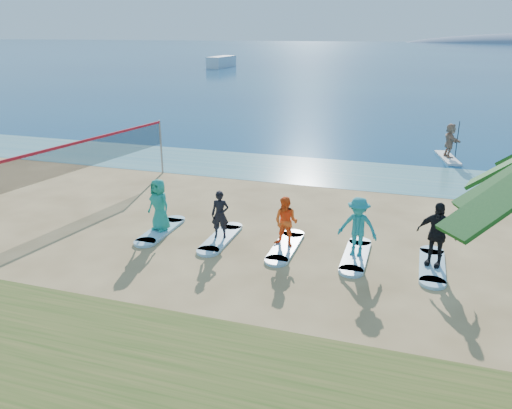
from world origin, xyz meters
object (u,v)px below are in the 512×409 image
(paddleboarder, at_px, (450,140))
(student_0, at_px, (159,205))
(surfboard_4, at_px, (432,266))
(surfboard_1, at_px, (221,238))
(volleyball_net, at_px, (89,153))
(boat_offshore_a, at_px, (222,67))
(student_3, at_px, (358,227))
(student_4, at_px, (436,234))
(student_1, at_px, (220,215))
(student_2, at_px, (286,222))
(surfboard_0, at_px, (161,231))
(paddleboard, at_px, (448,158))
(surfboard_2, at_px, (285,247))
(surfboard_3, at_px, (356,256))

(paddleboarder, xyz_separation_m, student_0, (-9.52, -13.61, -0.03))
(paddleboarder, relative_size, surfboard_4, 0.79)
(student_0, relative_size, surfboard_1, 0.79)
(volleyball_net, xyz_separation_m, boat_offshore_a, (-23.13, 71.97, -1.90))
(surfboard_1, relative_size, student_3, 1.24)
(student_0, distance_m, student_4, 8.62)
(student_0, xyz_separation_m, student_1, (2.15, 0.00, -0.10))
(surfboard_1, bearing_deg, student_3, 0.00)
(surfboard_4, distance_m, student_4, 0.98)
(student_2, distance_m, student_4, 4.31)
(surfboard_0, height_order, student_2, student_2)
(surfboard_1, distance_m, student_2, 2.31)
(surfboard_1, xyz_separation_m, student_1, (0.00, 0.00, 0.82))
(student_3, xyz_separation_m, surfboard_4, (2.15, -0.00, -0.94))
(student_3, bearing_deg, boat_offshore_a, 121.23)
(student_2, bearing_deg, student_0, -172.32)
(surfboard_0, relative_size, student_0, 1.26)
(volleyball_net, xyz_separation_m, surfboard_4, (12.72, -2.12, -1.86))
(paddleboard, height_order, student_4, student_4)
(student_0, bearing_deg, surfboard_1, 17.91)
(student_3, height_order, student_4, student_4)
(paddleboard, relative_size, surfboard_2, 1.36)
(volleyball_net, bearing_deg, student_0, -27.32)
(boat_offshore_a, bearing_deg, student_2, -66.07)
(volleyball_net, xyz_separation_m, student_0, (4.10, -2.12, -0.94))
(paddleboard, xyz_separation_m, student_1, (-7.36, -13.61, 0.80))
(paddleboarder, bearing_deg, student_0, 125.87)
(student_3, bearing_deg, surfboard_1, -173.23)
(student_1, distance_m, student_2, 2.15)
(student_4, bearing_deg, paddleboard, 104.80)
(surfboard_1, height_order, surfboard_4, same)
(student_0, distance_m, surfboard_4, 8.66)
(surfboard_3, distance_m, student_4, 2.37)
(volleyball_net, xyz_separation_m, student_4, (12.72, -2.12, -0.88))
(volleyball_net, height_order, student_3, volleyball_net)
(student_4, bearing_deg, surfboard_1, -161.41)
(surfboard_0, height_order, student_1, student_1)
(paddleboarder, height_order, student_3, student_3)
(boat_offshore_a, xyz_separation_m, surfboard_3, (33.70, -74.09, 0.04))
(surfboard_0, distance_m, surfboard_2, 4.31)
(student_2, relative_size, surfboard_4, 0.71)
(student_0, bearing_deg, student_1, 17.91)
(boat_offshore_a, relative_size, student_1, 5.48)
(student_4, bearing_deg, boat_offshore_a, 134.41)
(volleyball_net, xyz_separation_m, paddleboarder, (13.62, 11.49, -0.91))
(student_1, xyz_separation_m, student_2, (2.15, 0.00, 0.01))
(paddleboard, relative_size, student_4, 1.61)
(surfboard_1, height_order, student_4, student_4)
(surfboard_1, height_order, surfboard_2, same)
(student_3, distance_m, student_4, 2.15)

